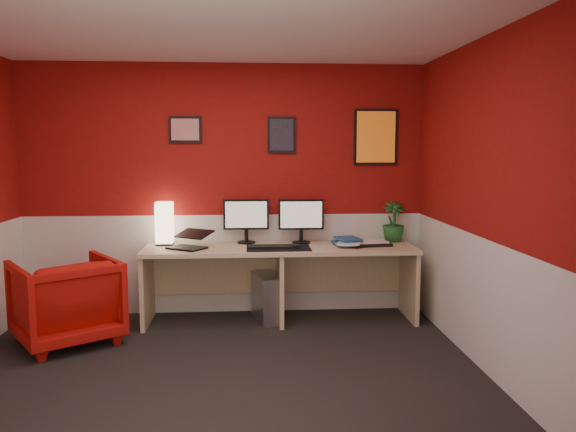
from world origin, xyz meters
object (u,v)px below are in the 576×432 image
Objects in this scene: shoji_lamp at (165,225)px; monitor_left at (246,214)px; laptop at (187,237)px; armchair at (66,301)px; desk at (280,284)px; monitor_right at (301,214)px; potted_plant at (393,222)px; pc_tower at (267,298)px; zen_tray at (371,244)px.

shoji_lamp is 0.69× the size of monitor_left.
laptop is 0.41× the size of armchair.
monitor_left is at bearing 145.34° from desk.
monitor_right is at bearing 39.55° from desk.
pc_tower is (-1.29, -0.21, -0.71)m from potted_plant.
monitor_right is 2.29m from armchair.
desk is 0.71m from monitor_right.
armchair is at bearing -155.23° from monitor_left.
monitor_left is at bearing 118.91° from pc_tower.
potted_plant is at bearing 1.08° from shoji_lamp.
shoji_lamp reaches higher than laptop.
desk is 5.78× the size of pc_tower.
potted_plant is 3.16m from armchair.
shoji_lamp is 0.49× the size of armchair.
armchair reaches higher than desk.
zen_tray reaches higher than desk.
desk is 6.44× the size of potted_plant.
armchair is (-2.76, -0.50, -0.38)m from zen_tray.
potted_plant is at bearing 10.89° from desk.
armchair is (-0.75, -0.67, -0.56)m from shoji_lamp.
zen_tray is at bearing 0.99° from desk.
monitor_left is at bearing 3.20° from shoji_lamp.
laptop is at bearing -176.24° from desk.
shoji_lamp reaches higher than armchair.
shoji_lamp reaches higher than zen_tray.
pc_tower is at bearing 173.70° from desk.
shoji_lamp reaches higher than pc_tower.
potted_plant is (1.16, 0.22, 0.57)m from desk.
monitor_left is 0.55m from monitor_right.
shoji_lamp is 0.80m from monitor_left.
shoji_lamp is 0.99× the size of potted_plant.
shoji_lamp is 1.23m from pc_tower.
potted_plant is (2.28, 0.04, 0.00)m from shoji_lamp.
potted_plant is (2.04, 0.28, 0.09)m from laptop.
potted_plant is at bearing 42.02° from laptop.
laptop is 0.65m from monitor_left.
shoji_lamp is (-1.12, 0.18, 0.56)m from desk.
monitor_left is at bearing 179.95° from potted_plant.
pc_tower is (0.20, -0.21, -0.80)m from monitor_left.
pc_tower is (0.99, -0.17, -0.70)m from shoji_lamp.
monitor_left reaches higher than desk.
shoji_lamp is 0.89× the size of pc_tower.
laptop is 1.78m from zen_tray.
desk is 3.21× the size of armchair.
monitor_left reaches higher than shoji_lamp.
pc_tower is (0.75, 0.07, -0.61)m from laptop.
monitor_right is (0.54, -0.04, 0.00)m from monitor_left.
armchair is at bearing -138.37° from shoji_lamp.
shoji_lamp is at bearing 175.32° from zen_tray.
desk is 1.31m from potted_plant.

